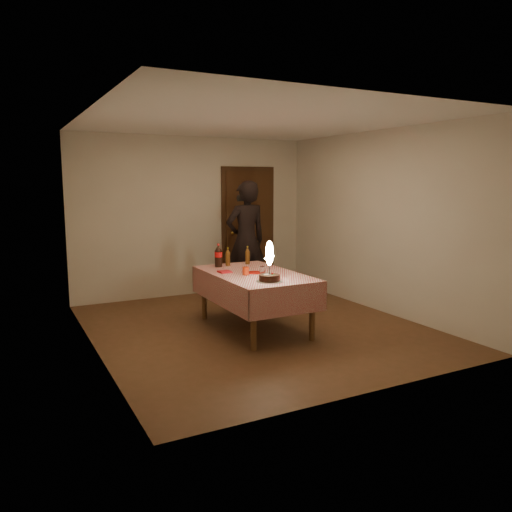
% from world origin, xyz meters
% --- Properties ---
extents(ground, '(4.00, 4.50, 0.01)m').
position_xyz_m(ground, '(0.00, 0.00, 0.00)').
color(ground, brown).
rests_on(ground, ground).
extents(room_shell, '(4.04, 4.54, 2.62)m').
position_xyz_m(room_shell, '(0.03, 0.08, 1.65)').
color(room_shell, beige).
rests_on(room_shell, ground).
extents(dining_table, '(1.02, 1.72, 0.73)m').
position_xyz_m(dining_table, '(-0.04, -0.02, 0.63)').
color(dining_table, brown).
rests_on(dining_table, ground).
extents(birthday_cake, '(0.30, 0.30, 0.47)m').
position_xyz_m(birthday_cake, '(-0.13, -0.58, 0.86)').
color(birthday_cake, white).
rests_on(birthday_cake, dining_table).
extents(red_plate, '(0.22, 0.22, 0.01)m').
position_xyz_m(red_plate, '(-0.03, -0.02, 0.73)').
color(red_plate, '#B9150C').
rests_on(red_plate, dining_table).
extents(red_cup, '(0.08, 0.08, 0.10)m').
position_xyz_m(red_cup, '(-0.20, -0.09, 0.78)').
color(red_cup, '#A6250B').
rests_on(red_cup, dining_table).
extents(clear_cup, '(0.07, 0.07, 0.09)m').
position_xyz_m(clear_cup, '(0.04, -0.10, 0.77)').
color(clear_cup, white).
rests_on(clear_cup, dining_table).
extents(napkin_stack, '(0.15, 0.15, 0.02)m').
position_xyz_m(napkin_stack, '(-0.36, 0.18, 0.74)').
color(napkin_stack, '#AE131A').
rests_on(napkin_stack, dining_table).
extents(cola_bottle, '(0.10, 0.10, 0.32)m').
position_xyz_m(cola_bottle, '(-0.26, 0.61, 0.88)').
color(cola_bottle, black).
rests_on(cola_bottle, dining_table).
extents(amber_bottle_left, '(0.06, 0.06, 0.26)m').
position_xyz_m(amber_bottle_left, '(-0.11, 0.64, 0.84)').
color(amber_bottle_left, '#55300E').
rests_on(amber_bottle_left, dining_table).
extents(amber_bottle_right, '(0.06, 0.06, 0.26)m').
position_xyz_m(amber_bottle_right, '(0.19, 0.63, 0.84)').
color(amber_bottle_right, '#55300E').
rests_on(amber_bottle_right, dining_table).
extents(photographer, '(0.71, 0.49, 1.89)m').
position_xyz_m(photographer, '(0.60, 1.51, 0.94)').
color(photographer, black).
rests_on(photographer, ground).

